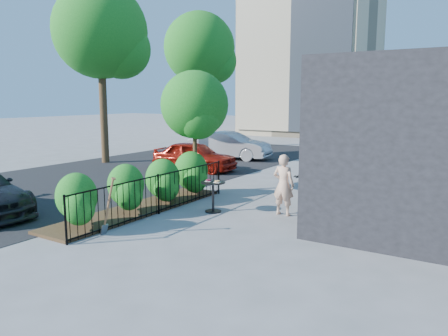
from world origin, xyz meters
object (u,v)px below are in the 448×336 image
Objects in this scene: car_silver at (230,145)px; shovel at (108,209)px; street_tree_near at (101,37)px; woman at (284,185)px; car_red at (195,156)px; patio_tree at (195,109)px; street_tree_far at (200,52)px; cafe_table at (213,191)px.

shovel is at bearing -168.83° from car_silver.
woman is (11.33, -4.26, -5.09)m from street_tree_near.
car_red is 0.88× the size of car_silver.
street_tree_near is 5.03× the size of woman.
woman is at bearing -16.28° from patio_tree.
street_tree_far reaches higher than car_red.
street_tree_far is at bearing 90.00° from street_tree_near.
street_tree_far is 17.45m from woman.
street_tree_near is 13.13m from woman.
shovel is at bearing -61.52° from street_tree_far.
patio_tree is 4.25m from woman.
woman is (1.77, 0.73, 0.24)m from cafe_table.
street_tree_far is at bearing 118.48° from shovel.
patio_tree is 0.48× the size of street_tree_near.
cafe_table is 1.93m from woman.
patio_tree is 4.98m from car_red.
cafe_table is at bearing -53.65° from street_tree_far.
street_tree_near reaches higher than patio_tree.
car_silver reaches higher than cafe_table.
car_silver is at bearing 113.64° from patio_tree.
street_tree_near is at bearing 152.43° from cafe_table.
street_tree_near is at bearing 127.37° from car_silver.
cafe_table is 7.06m from car_red.
street_tree_far is at bearing 124.51° from patio_tree.
cafe_table is at bearing -27.57° from street_tree_near.
street_tree_far is 5.93× the size of shovel.
street_tree_near reaches higher than car_red.
patio_tree is 13.95m from street_tree_far.
patio_tree is at bearing -164.35° from car_silver.
cafe_table is at bearing -43.93° from patio_tree.
street_tree_near is 7.30m from car_red.
street_tree_far is 18.96m from shovel.
street_tree_near is 12.94m from shovel.
car_red is at bearing 126.44° from patio_tree.
cafe_table is 10.75m from car_silver.
patio_tree is 1.06× the size of car_red.
street_tree_far is at bearing 28.36° from car_red.
car_silver is at bearing 4.18° from car_red.
car_silver is (-0.66, 4.00, 0.07)m from car_red.
street_tree_far is 5.03× the size of woman.
woman is 0.44× the size of car_red.
car_silver reaches higher than shovel.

